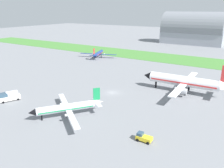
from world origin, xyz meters
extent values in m
plane|color=gray|center=(0.00, 0.00, 0.00)|extent=(600.00, 600.00, 0.00)
cube|color=#478438|center=(0.00, 69.58, 0.04)|extent=(360.00, 28.00, 0.08)
cylinder|color=silver|center=(-0.57, -23.12, 2.68)|extent=(11.37, 14.25, 2.23)
cone|color=black|center=(-5.89, -30.29, 2.68)|extent=(3.09, 3.10, 2.19)
cone|color=silver|center=(5.02, -15.58, 2.96)|extent=(3.48, 3.71, 2.01)
cube|color=#198C4C|center=(-0.57, -23.12, 2.51)|extent=(10.87, 13.55, 0.31)
cube|color=silver|center=(4.63, -26.41, 2.29)|extent=(10.80, 8.57, 0.22)
cube|color=silver|center=(-5.24, -19.10, 2.29)|extent=(10.80, 8.57, 0.22)
cylinder|color=#B7BABF|center=(2.48, -25.60, 2.29)|extent=(1.64, 1.86, 0.71)
cylinder|color=#B7BABF|center=(-3.83, -20.92, 2.29)|extent=(1.64, 1.86, 0.71)
cube|color=#198C4C|center=(4.75, -15.94, 5.58)|extent=(1.41, 1.77, 3.57)
cube|color=silver|center=(6.01, -16.87, 2.90)|extent=(3.31, 2.94, 0.18)
cube|color=silver|center=(3.49, -15.01, 2.90)|extent=(3.31, 2.94, 0.18)
cylinder|color=black|center=(-4.56, -28.50, 0.78)|extent=(0.40, 0.40, 1.56)
cylinder|color=black|center=(1.87, -23.54, 0.78)|extent=(0.40, 0.40, 1.56)
cylinder|color=black|center=(-1.68, -20.90, 0.78)|extent=(0.40, 0.40, 1.56)
cylinder|color=navy|center=(-41.21, 48.47, 2.53)|extent=(6.82, 15.03, 2.10)
cone|color=black|center=(-43.90, 56.45, 2.53)|extent=(2.63, 2.65, 2.06)
cone|color=navy|center=(-38.40, 40.09, 2.79)|extent=(2.73, 3.40, 1.89)
cube|color=red|center=(-41.21, 48.47, 2.37)|extent=(6.60, 14.25, 0.29)
cube|color=navy|center=(-46.57, 46.23, 2.16)|extent=(11.44, 5.09, 0.21)
cube|color=navy|center=(-35.59, 49.92, 2.16)|extent=(11.44, 5.09, 0.21)
cylinder|color=#B7BABF|center=(-44.78, 47.45, 2.16)|extent=(1.17, 1.81, 0.67)
cylinder|color=#B7BABF|center=(-37.76, 49.81, 2.16)|extent=(1.17, 1.81, 0.67)
cube|color=red|center=(-38.53, 40.49, 5.26)|extent=(0.84, 1.88, 3.37)
cube|color=navy|center=(-39.93, 40.02, 2.74)|extent=(3.19, 2.14, 0.17)
cube|color=navy|center=(-37.13, 40.96, 2.74)|extent=(3.19, 2.14, 0.17)
cylinder|color=black|center=(-43.23, 54.46, 0.74)|extent=(0.38, 0.38, 1.47)
cylinder|color=black|center=(-42.85, 46.81, 0.74)|extent=(0.38, 0.38, 1.47)
cylinder|color=black|center=(-38.90, 48.14, 0.74)|extent=(0.38, 0.38, 1.47)
cylinder|color=white|center=(21.00, 14.32, 4.21)|extent=(24.36, 4.47, 3.71)
cone|color=black|center=(7.53, 13.90, 4.21)|extent=(3.48, 3.74, 3.63)
cube|color=red|center=(21.00, 14.32, 3.93)|extent=(23.01, 4.50, 0.52)
cube|color=white|center=(21.93, 6.26, 3.56)|extent=(2.87, 16.23, 0.37)
cube|color=white|center=(21.42, 22.42, 3.56)|extent=(2.87, 16.23, 0.37)
cylinder|color=#B7BABF|center=(21.84, 9.17, 2.24)|extent=(4.10, 2.16, 2.04)
cylinder|color=#B7BABF|center=(21.51, 19.51, 2.24)|extent=(4.10, 2.16, 2.04)
cube|color=white|center=(34.54, 12.39, 4.58)|extent=(2.17, 4.78, 0.30)
cylinder|color=black|center=(10.90, 14.00, 1.18)|extent=(0.67, 0.67, 2.36)
cylinder|color=black|center=(22.78, 11.47, 1.18)|extent=(0.67, 0.67, 2.36)
cylinder|color=black|center=(22.59, 17.28, 1.18)|extent=(0.67, 0.67, 2.36)
cube|color=yellow|center=(23.23, -22.92, 0.80)|extent=(3.67, 1.94, 0.90)
cube|color=#334C60|center=(22.22, -22.96, 1.60)|extent=(1.35, 1.56, 0.70)
cylinder|color=black|center=(22.01, -23.87, 0.35)|extent=(0.71, 0.28, 0.70)
cylinder|color=black|center=(21.94, -22.07, 0.35)|extent=(0.71, 0.28, 0.70)
cylinder|color=black|center=(24.52, -23.77, 0.35)|extent=(0.71, 0.28, 0.70)
cylinder|color=black|center=(24.46, -21.97, 0.35)|extent=(0.71, 0.28, 0.70)
cube|color=white|center=(-24.44, -24.59, 1.05)|extent=(4.73, 6.92, 1.40)
cylinder|color=silver|center=(-24.14, -23.87, 2.52)|extent=(2.80, 3.89, 1.54)
cube|color=#334C60|center=(-25.15, -26.27, 2.35)|extent=(2.76, 2.94, 1.20)
cylinder|color=black|center=(-24.22, -27.15, 0.35)|extent=(0.50, 0.74, 0.70)
cylinder|color=black|center=(-26.43, -26.22, 0.35)|extent=(0.50, 0.74, 0.70)
cylinder|color=black|center=(-22.46, -22.96, 0.35)|extent=(0.50, 0.74, 0.70)
cylinder|color=black|center=(-24.67, -22.03, 0.35)|extent=(0.50, 0.74, 0.70)
cube|color=#9399A3|center=(-7.48, 138.76, 6.06)|extent=(50.30, 22.11, 12.11)
cylinder|color=gray|center=(-7.48, 138.76, 14.32)|extent=(49.29, 24.32, 24.32)
camera|label=1|loc=(41.70, -65.45, 28.91)|focal=36.76mm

